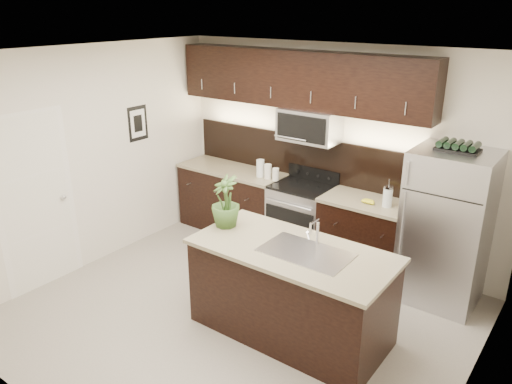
% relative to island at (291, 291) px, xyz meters
% --- Properties ---
extents(ground, '(4.50, 4.50, 0.00)m').
position_rel_island_xyz_m(ground, '(-0.60, -0.10, -0.47)').
color(ground, gray).
rests_on(ground, ground).
extents(room_walls, '(4.52, 4.02, 2.71)m').
position_rel_island_xyz_m(room_walls, '(-0.71, -0.14, 1.22)').
color(room_walls, beige).
rests_on(room_walls, ground).
extents(counter_run, '(3.51, 0.65, 0.94)m').
position_rel_island_xyz_m(counter_run, '(-1.06, 1.59, -0.00)').
color(counter_run, black).
rests_on(counter_run, ground).
extents(upper_fixtures, '(3.49, 0.40, 1.66)m').
position_rel_island_xyz_m(upper_fixtures, '(-1.03, 1.74, 1.67)').
color(upper_fixtures, black).
rests_on(upper_fixtures, counter_run).
extents(island, '(1.96, 0.96, 0.94)m').
position_rel_island_xyz_m(island, '(0.00, 0.00, 0.00)').
color(island, black).
rests_on(island, ground).
extents(sink_faucet, '(0.84, 0.50, 0.28)m').
position_rel_island_xyz_m(sink_faucet, '(0.15, 0.01, 0.48)').
color(sink_faucet, silver).
rests_on(sink_faucet, island).
extents(refrigerator, '(0.83, 0.75, 1.72)m').
position_rel_island_xyz_m(refrigerator, '(0.99, 1.53, 0.39)').
color(refrigerator, '#B2B2B7').
rests_on(refrigerator, ground).
extents(wine_rack, '(0.42, 0.26, 0.10)m').
position_rel_island_xyz_m(wine_rack, '(0.99, 1.53, 1.29)').
color(wine_rack, black).
rests_on(wine_rack, refrigerator).
extents(plant, '(0.40, 0.40, 0.55)m').
position_rel_island_xyz_m(plant, '(-0.84, 0.03, 0.74)').
color(plant, '#335321').
rests_on(plant, island).
extents(canisters, '(0.35, 0.11, 0.23)m').
position_rel_island_xyz_m(canisters, '(-1.39, 1.54, 0.57)').
color(canisters, silver).
rests_on(canisters, counter_run).
extents(french_press, '(0.11, 0.11, 0.33)m').
position_rel_island_xyz_m(french_press, '(0.31, 1.54, 0.59)').
color(french_press, silver).
rests_on(french_press, counter_run).
extents(bananas, '(0.17, 0.13, 0.05)m').
position_rel_island_xyz_m(bananas, '(0.05, 1.51, 0.49)').
color(bananas, gold).
rests_on(bananas, counter_run).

